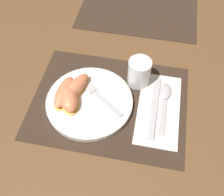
{
  "coord_description": "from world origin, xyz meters",
  "views": [
    {
      "loc": [
        0.09,
        -0.42,
        0.63
      ],
      "look_at": [
        0.01,
        -0.0,
        0.02
      ],
      "focal_mm": 42.0,
      "sensor_mm": 36.0,
      "label": 1
    }
  ],
  "objects": [
    {
      "name": "juice_glass",
      "position": [
        0.07,
        0.09,
        0.04
      ],
      "size": [
        0.07,
        0.07,
        0.09
      ],
      "color": "silver",
      "rests_on": "placemat"
    },
    {
      "name": "citrus_wedge_2",
      "position": [
        -0.11,
        -0.04,
        0.04
      ],
      "size": [
        0.09,
        0.11,
        0.04
      ],
      "color": "#F7C656",
      "rests_on": "plate"
    },
    {
      "name": "knife",
      "position": [
        0.13,
        -0.0,
        0.01
      ],
      "size": [
        0.02,
        0.21,
        0.01
      ],
      "color": "#BCBCC1",
      "rests_on": "napkin"
    },
    {
      "name": "citrus_wedge_1",
      "position": [
        -0.13,
        -0.02,
        0.03
      ],
      "size": [
        0.05,
        0.12,
        0.03
      ],
      "color": "#F7C656",
      "rests_on": "plate"
    },
    {
      "name": "spoon",
      "position": [
        0.16,
        0.04,
        0.01
      ],
      "size": [
        0.03,
        0.17,
        0.01
      ],
      "color": "#BCBCC1",
      "rests_on": "napkin"
    },
    {
      "name": "citrus_wedge_0",
      "position": [
        -0.1,
        -0.0,
        0.04
      ],
      "size": [
        0.09,
        0.14,
        0.04
      ],
      "color": "#F7C656",
      "rests_on": "plate"
    },
    {
      "name": "plate",
      "position": [
        -0.05,
        -0.02,
        0.01
      ],
      "size": [
        0.25,
        0.25,
        0.02
      ],
      "color": "white",
      "rests_on": "placemat"
    },
    {
      "name": "placemat",
      "position": [
        0.0,
        0.0,
        0.0
      ],
      "size": [
        0.44,
        0.34,
        0.0
      ],
      "color": "#38281E",
      "rests_on": "ground_plane"
    },
    {
      "name": "napkin",
      "position": [
        0.14,
        0.0,
        0.01
      ],
      "size": [
        0.12,
        0.25,
        0.0
      ],
      "color": "white",
      "rests_on": "placemat"
    },
    {
      "name": "ground_plane",
      "position": [
        0.0,
        0.0,
        0.0
      ],
      "size": [
        3.0,
        3.0,
        0.0
      ],
      "primitive_type": "plane",
      "color": "brown"
    },
    {
      "name": "fork",
      "position": [
        -0.04,
        0.01,
        0.02
      ],
      "size": [
        0.16,
        0.12,
        0.0
      ],
      "color": "#BCBCC1",
      "rests_on": "plate"
    },
    {
      "name": "placemat_far",
      "position": [
        0.03,
        0.46,
        0.0
      ],
      "size": [
        0.44,
        0.34,
        0.0
      ],
      "color": "#38281E",
      "rests_on": "ground_plane"
    }
  ]
}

